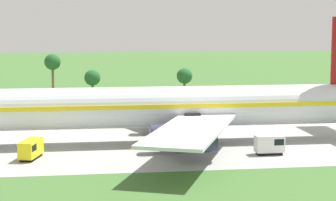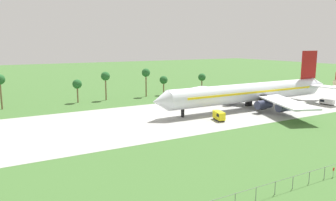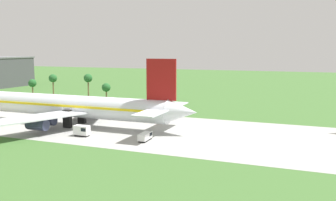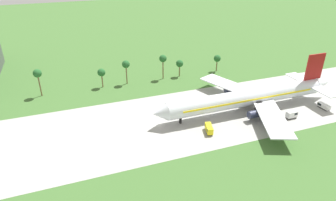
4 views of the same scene
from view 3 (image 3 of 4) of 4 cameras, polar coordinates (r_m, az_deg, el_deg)
The scene contains 4 objects.
jet_airliner at distance 114.91m, azimuth -14.70°, elevation -0.83°, with size 79.62×57.62×20.02m.
fuel_truck at distance 93.30m, azimuth -3.48°, elevation -5.47°, with size 2.27×5.26×1.95m.
catering_van at distance 100.17m, azimuth -12.96°, elevation -4.48°, with size 4.16×2.05×2.82m.
palm_tree_row at distance 167.69m, azimuth -15.24°, elevation 2.74°, with size 89.63×3.60×12.36m.
Camera 3 is at (105.90, -93.92, 22.57)m, focal length 40.00 mm.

